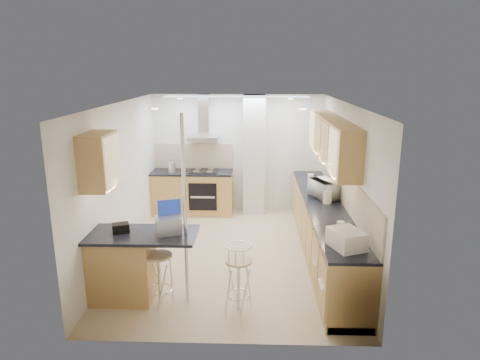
{
  "coord_description": "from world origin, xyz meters",
  "views": [
    {
      "loc": [
        0.35,
        -6.6,
        3.03
      ],
      "look_at": [
        0.12,
        0.2,
        1.24
      ],
      "focal_mm": 32.0,
      "sensor_mm": 36.0,
      "label": 1
    }
  ],
  "objects_px": {
    "laptop": "(168,225)",
    "bar_stool_near": "(159,272)",
    "bread_bin": "(347,239)",
    "microwave": "(325,189)",
    "bar_stool_end": "(239,277)"
  },
  "relations": [
    {
      "from": "laptop",
      "to": "bar_stool_near",
      "type": "distance_m",
      "value": 0.62
    },
    {
      "from": "bar_stool_end",
      "to": "laptop",
      "type": "bearing_deg",
      "value": 86.85
    },
    {
      "from": "bar_stool_near",
      "to": "bread_bin",
      "type": "xyz_separation_m",
      "value": [
        2.34,
        -0.19,
        0.57
      ]
    },
    {
      "from": "bar_stool_near",
      "to": "bread_bin",
      "type": "relative_size",
      "value": 2.17
    },
    {
      "from": "microwave",
      "to": "bread_bin",
      "type": "bearing_deg",
      "value": 154.07
    },
    {
      "from": "laptop",
      "to": "bread_bin",
      "type": "distance_m",
      "value": 2.25
    },
    {
      "from": "laptop",
      "to": "bar_stool_near",
      "type": "relative_size",
      "value": 0.35
    },
    {
      "from": "bar_stool_near",
      "to": "microwave",
      "type": "bearing_deg",
      "value": 59.87
    },
    {
      "from": "laptop",
      "to": "bar_stool_near",
      "type": "bearing_deg",
      "value": -146.43
    },
    {
      "from": "microwave",
      "to": "bar_stool_end",
      "type": "xyz_separation_m",
      "value": [
        -1.38,
        -1.96,
        -0.62
      ]
    },
    {
      "from": "bar_stool_near",
      "to": "bread_bin",
      "type": "bearing_deg",
      "value": 17.29
    },
    {
      "from": "laptop",
      "to": "bar_stool_near",
      "type": "xyz_separation_m",
      "value": [
        -0.12,
        -0.15,
        -0.59
      ]
    },
    {
      "from": "microwave",
      "to": "bar_stool_end",
      "type": "relative_size",
      "value": 0.61
    },
    {
      "from": "laptop",
      "to": "bread_bin",
      "type": "relative_size",
      "value": 0.76
    },
    {
      "from": "bar_stool_near",
      "to": "bread_bin",
      "type": "height_order",
      "value": "bread_bin"
    }
  ]
}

